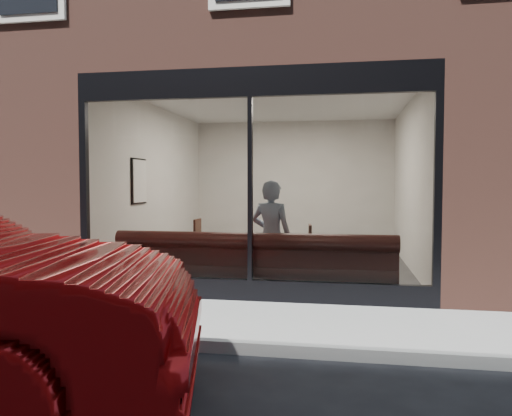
% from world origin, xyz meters
% --- Properties ---
extents(ground, '(120.00, 120.00, 0.00)m').
position_xyz_m(ground, '(0.00, 0.00, 0.00)').
color(ground, black).
rests_on(ground, ground).
extents(sidewalk_near, '(40.00, 2.00, 0.01)m').
position_xyz_m(sidewalk_near, '(0.00, 1.00, 0.01)').
color(sidewalk_near, gray).
rests_on(sidewalk_near, ground).
extents(kerb_near, '(40.00, 0.10, 0.12)m').
position_xyz_m(kerb_near, '(0.00, -0.05, 0.06)').
color(kerb_near, gray).
rests_on(kerb_near, ground).
extents(host_building_pier_left, '(2.50, 12.00, 3.20)m').
position_xyz_m(host_building_pier_left, '(-3.75, 8.00, 1.60)').
color(host_building_pier_left, brown).
rests_on(host_building_pier_left, ground).
extents(host_building_pier_right, '(2.50, 12.00, 3.20)m').
position_xyz_m(host_building_pier_right, '(3.75, 8.00, 1.60)').
color(host_building_pier_right, brown).
rests_on(host_building_pier_right, ground).
extents(host_building_backfill, '(5.00, 6.00, 3.20)m').
position_xyz_m(host_building_backfill, '(0.00, 11.00, 1.60)').
color(host_building_backfill, brown).
rests_on(host_building_backfill, ground).
extents(cafe_floor, '(6.00, 6.00, 0.00)m').
position_xyz_m(cafe_floor, '(0.00, 5.00, 0.02)').
color(cafe_floor, '#2D2D30').
rests_on(cafe_floor, ground).
extents(cafe_ceiling, '(6.00, 6.00, 0.00)m').
position_xyz_m(cafe_ceiling, '(0.00, 5.00, 3.19)').
color(cafe_ceiling, white).
rests_on(cafe_ceiling, host_building_upper).
extents(cafe_wall_back, '(5.00, 0.00, 5.00)m').
position_xyz_m(cafe_wall_back, '(0.00, 7.99, 1.60)').
color(cafe_wall_back, silver).
rests_on(cafe_wall_back, ground).
extents(cafe_wall_left, '(0.00, 6.00, 6.00)m').
position_xyz_m(cafe_wall_left, '(-2.49, 5.00, 1.60)').
color(cafe_wall_left, silver).
rests_on(cafe_wall_left, ground).
extents(cafe_wall_right, '(0.00, 6.00, 6.00)m').
position_xyz_m(cafe_wall_right, '(2.49, 5.00, 1.60)').
color(cafe_wall_right, silver).
rests_on(cafe_wall_right, ground).
extents(storefront_kick, '(5.00, 0.10, 0.30)m').
position_xyz_m(storefront_kick, '(0.00, 2.05, 0.15)').
color(storefront_kick, black).
rests_on(storefront_kick, ground).
extents(storefront_header, '(5.00, 0.10, 0.40)m').
position_xyz_m(storefront_header, '(0.00, 2.05, 3.00)').
color(storefront_header, black).
rests_on(storefront_header, host_building_upper).
extents(storefront_mullion, '(0.06, 0.10, 2.50)m').
position_xyz_m(storefront_mullion, '(0.00, 2.05, 1.55)').
color(storefront_mullion, black).
rests_on(storefront_mullion, storefront_kick).
extents(storefront_glass, '(4.80, 0.00, 4.80)m').
position_xyz_m(storefront_glass, '(0.00, 2.02, 1.55)').
color(storefront_glass, white).
rests_on(storefront_glass, storefront_kick).
extents(banquette, '(4.00, 0.55, 0.45)m').
position_xyz_m(banquette, '(0.00, 2.45, 0.23)').
color(banquette, '#361613').
rests_on(banquette, cafe_floor).
extents(person, '(0.68, 0.52, 1.67)m').
position_xyz_m(person, '(0.21, 2.64, 0.84)').
color(person, '#91A7C0').
rests_on(person, cafe_floor).
extents(cafe_table_left, '(0.75, 0.75, 0.04)m').
position_xyz_m(cafe_table_left, '(-1.36, 3.54, 0.74)').
color(cafe_table_left, black).
rests_on(cafe_table_left, cafe_floor).
extents(cafe_table_right, '(0.64, 0.64, 0.04)m').
position_xyz_m(cafe_table_right, '(0.61, 3.55, 0.74)').
color(cafe_table_right, black).
rests_on(cafe_table_right, cafe_floor).
extents(cafe_chair_left, '(0.39, 0.39, 0.04)m').
position_xyz_m(cafe_chair_left, '(-1.67, 4.47, 0.24)').
color(cafe_chair_left, black).
rests_on(cafe_chair_left, cafe_floor).
extents(cafe_chair_right, '(0.42, 0.42, 0.04)m').
position_xyz_m(cafe_chair_right, '(0.53, 3.55, 0.24)').
color(cafe_chair_right, black).
rests_on(cafe_chair_right, cafe_floor).
extents(wall_poster, '(0.02, 0.58, 0.78)m').
position_xyz_m(wall_poster, '(-2.45, 4.05, 1.67)').
color(wall_poster, white).
rests_on(wall_poster, cafe_wall_left).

